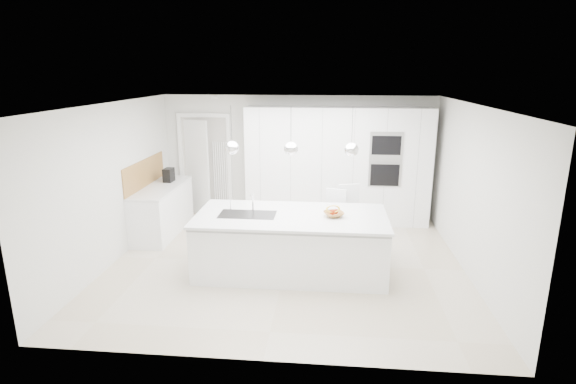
# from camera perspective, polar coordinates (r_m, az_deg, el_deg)

# --- Properties ---
(floor) EXTENTS (5.50, 5.50, 0.00)m
(floor) POSITION_cam_1_polar(r_m,az_deg,el_deg) (7.24, -0.23, -9.05)
(floor) COLOR beige
(floor) RESTS_ON ground
(wall_back) EXTENTS (5.50, 0.00, 5.50)m
(wall_back) POSITION_cam_1_polar(r_m,az_deg,el_deg) (9.26, 1.29, 4.44)
(wall_back) COLOR silver
(wall_back) RESTS_ON ground
(wall_left) EXTENTS (0.00, 5.00, 5.00)m
(wall_left) POSITION_cam_1_polar(r_m,az_deg,el_deg) (7.60, -21.35, 1.02)
(wall_left) COLOR silver
(wall_left) RESTS_ON ground
(ceiling) EXTENTS (5.50, 5.50, 0.00)m
(ceiling) POSITION_cam_1_polar(r_m,az_deg,el_deg) (6.62, -0.25, 11.09)
(ceiling) COLOR white
(ceiling) RESTS_ON wall_back
(tall_cabinets) EXTENTS (3.60, 0.60, 2.30)m
(tall_cabinets) POSITION_cam_1_polar(r_m,az_deg,el_deg) (8.96, 6.26, 3.34)
(tall_cabinets) COLOR white
(tall_cabinets) RESTS_ON floor
(oven_stack) EXTENTS (0.62, 0.04, 1.05)m
(oven_stack) POSITION_cam_1_polar(r_m,az_deg,el_deg) (8.68, 12.29, 4.05)
(oven_stack) COLOR #A5A5A8
(oven_stack) RESTS_ON tall_cabinets
(doorway_frame) EXTENTS (1.11, 0.08, 2.13)m
(doorway_frame) POSITION_cam_1_polar(r_m,az_deg,el_deg) (9.61, -10.42, 3.22)
(doorway_frame) COLOR white
(doorway_frame) RESTS_ON floor
(hallway_door) EXTENTS (0.76, 0.38, 2.00)m
(hallway_door) POSITION_cam_1_polar(r_m,az_deg,el_deg) (9.64, -11.93, 3.06)
(hallway_door) COLOR white
(hallway_door) RESTS_ON floor
(radiator) EXTENTS (0.32, 0.04, 1.40)m
(radiator) POSITION_cam_1_polar(r_m,az_deg,el_deg) (9.56, -8.54, 2.17)
(radiator) COLOR white
(radiator) RESTS_ON floor
(left_base_cabinets) EXTENTS (0.60, 1.80, 0.86)m
(left_base_cabinets) POSITION_cam_1_polar(r_m,az_deg,el_deg) (8.75, -15.62, -2.31)
(left_base_cabinets) COLOR white
(left_base_cabinets) RESTS_ON floor
(left_worktop) EXTENTS (0.62, 1.82, 0.04)m
(left_worktop) POSITION_cam_1_polar(r_m,az_deg,el_deg) (8.63, -15.84, 0.55)
(left_worktop) COLOR white
(left_worktop) RESTS_ON left_base_cabinets
(oak_backsplash) EXTENTS (0.02, 1.80, 0.50)m
(oak_backsplash) POSITION_cam_1_polar(r_m,az_deg,el_deg) (8.67, -17.74, 2.31)
(oak_backsplash) COLOR #A47842
(oak_backsplash) RESTS_ON wall_left
(island_base) EXTENTS (2.80, 1.20, 0.86)m
(island_base) POSITION_cam_1_polar(r_m,az_deg,el_deg) (6.79, 0.36, -6.81)
(island_base) COLOR white
(island_base) RESTS_ON floor
(island_worktop) EXTENTS (2.84, 1.40, 0.04)m
(island_worktop) POSITION_cam_1_polar(r_m,az_deg,el_deg) (6.68, 0.41, -3.07)
(island_worktop) COLOR white
(island_worktop) RESTS_ON island_base
(island_sink) EXTENTS (0.84, 0.44, 0.18)m
(island_sink) POSITION_cam_1_polar(r_m,az_deg,el_deg) (6.74, -5.15, -3.51)
(island_sink) COLOR #3F3F42
(island_sink) RESTS_ON island_worktop
(island_tap) EXTENTS (0.02, 0.02, 0.30)m
(island_tap) POSITION_cam_1_polar(r_m,az_deg,el_deg) (6.85, -4.49, -1.17)
(island_tap) COLOR white
(island_tap) RESTS_ON island_worktop
(pendant_left) EXTENTS (0.20, 0.20, 0.20)m
(pendant_left) POSITION_cam_1_polar(r_m,az_deg,el_deg) (6.52, -7.12, 5.59)
(pendant_left) COLOR white
(pendant_left) RESTS_ON ceiling
(pendant_mid) EXTENTS (0.20, 0.20, 0.20)m
(pendant_mid) POSITION_cam_1_polar(r_m,az_deg,el_deg) (6.39, 0.39, 5.51)
(pendant_mid) COLOR white
(pendant_mid) RESTS_ON ceiling
(pendant_right) EXTENTS (0.20, 0.20, 0.20)m
(pendant_right) POSITION_cam_1_polar(r_m,az_deg,el_deg) (6.37, 8.06, 5.34)
(pendant_right) COLOR white
(pendant_right) RESTS_ON ceiling
(fruit_bowl) EXTENTS (0.37, 0.37, 0.07)m
(fruit_bowl) POSITION_cam_1_polar(r_m,az_deg,el_deg) (6.62, 5.83, -2.83)
(fruit_bowl) COLOR #A47842
(fruit_bowl) RESTS_ON island_worktop
(espresso_machine) EXTENTS (0.17, 0.25, 0.26)m
(espresso_machine) POSITION_cam_1_polar(r_m,az_deg,el_deg) (8.93, -14.91, 2.10)
(espresso_machine) COLOR black
(espresso_machine) RESTS_ON left_worktop
(bar_stool_left) EXTENTS (0.46, 0.56, 1.07)m
(bar_stool_left) POSITION_cam_1_polar(r_m,az_deg,el_deg) (7.50, 6.07, -3.89)
(bar_stool_left) COLOR white
(bar_stool_left) RESTS_ON floor
(bar_stool_right) EXTENTS (0.50, 0.60, 1.13)m
(bar_stool_right) POSITION_cam_1_polar(r_m,az_deg,el_deg) (7.57, 7.66, -3.50)
(bar_stool_right) COLOR white
(bar_stool_right) RESTS_ON floor
(apple_a) EXTENTS (0.08, 0.08, 0.08)m
(apple_a) POSITION_cam_1_polar(r_m,az_deg,el_deg) (6.65, 6.08, -2.46)
(apple_a) COLOR #9E280A
(apple_a) RESTS_ON fruit_bowl
(apple_b) EXTENTS (0.09, 0.09, 0.09)m
(apple_b) POSITION_cam_1_polar(r_m,az_deg,el_deg) (6.59, 5.66, -2.56)
(apple_b) COLOR #9E280A
(apple_b) RESTS_ON fruit_bowl
(banana_bunch) EXTENTS (0.25, 0.18, 0.22)m
(banana_bunch) POSITION_cam_1_polar(r_m,az_deg,el_deg) (6.57, 5.73, -2.17)
(banana_bunch) COLOR yellow
(banana_bunch) RESTS_ON fruit_bowl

